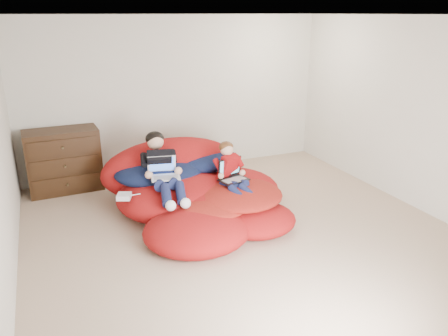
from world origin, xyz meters
The scene contains 9 objects.
room_shell centered at (0.00, 0.00, 0.22)m, with size 5.10×5.10×2.77m.
dresser centered at (-1.85, 2.23, 0.46)m, with size 1.05×0.60×0.93m.
beanbag_pile centered at (-0.30, 0.84, 0.28)m, with size 2.34×2.47×0.92m.
cream_pillow centered at (-0.76, 1.49, 0.62)m, with size 0.44×0.28×0.28m, color beige.
older_boy centered at (-0.73, 0.83, 0.68)m, with size 0.39×1.15×0.70m.
younger_boy centered at (0.11, 0.52, 0.61)m, with size 0.34×0.80×0.62m.
laptop_white centered at (-0.73, 0.74, 0.63)m, with size 0.40×0.40×0.25m.
laptop_black centered at (0.11, 0.51, 0.56)m, with size 0.40×0.35×0.26m.
power_adapter centered at (-1.27, 0.64, 0.42)m, with size 0.16×0.16×0.06m, color silver.
Camera 1 is at (-2.04, -4.31, 2.52)m, focal length 35.00 mm.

